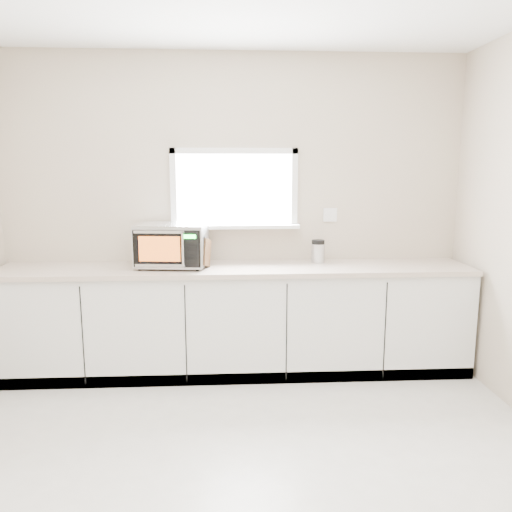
{
  "coord_description": "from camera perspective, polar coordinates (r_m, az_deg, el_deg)",
  "views": [
    {
      "loc": [
        -0.06,
        -2.39,
        1.73
      ],
      "look_at": [
        0.16,
        1.55,
        1.03
      ],
      "focal_mm": 35.0,
      "sensor_mm": 36.0,
      "label": 1
    }
  ],
  "objects": [
    {
      "name": "ground",
      "position": [
        2.95,
        -1.64,
        -25.85
      ],
      "size": [
        4.0,
        4.0,
        0.0
      ],
      "primitive_type": "plane",
      "color": "beige",
      "rests_on": "ground"
    },
    {
      "name": "back_wall",
      "position": [
        4.4,
        -2.47,
        5.24
      ],
      "size": [
        4.0,
        0.17,
        2.7
      ],
      "color": "beige",
      "rests_on": "ground"
    },
    {
      "name": "cabinets",
      "position": [
        4.29,
        -2.33,
        -7.48
      ],
      "size": [
        3.92,
        0.6,
        0.88
      ],
      "primitive_type": "cube",
      "color": "silver",
      "rests_on": "ground"
    },
    {
      "name": "countertop",
      "position": [
        4.16,
        -2.37,
        -1.48
      ],
      "size": [
        3.92,
        0.64,
        0.04
      ],
      "primitive_type": "cube",
      "color": "#B5A995",
      "rests_on": "cabinets"
    },
    {
      "name": "microwave",
      "position": [
        4.18,
        -9.56,
        1.32
      ],
      "size": [
        0.6,
        0.5,
        0.36
      ],
      "rotation": [
        0.0,
        0.0,
        -0.1
      ],
      "color": "black",
      "rests_on": "countertop"
    },
    {
      "name": "knife_block",
      "position": [
        4.1,
        -6.19,
        0.45
      ],
      "size": [
        0.15,
        0.23,
        0.31
      ],
      "rotation": [
        0.0,
        0.0,
        -0.25
      ],
      "color": "#442C18",
      "rests_on": "countertop"
    },
    {
      "name": "cutting_board",
      "position": [
        4.42,
        -10.79,
        1.29
      ],
      "size": [
        0.31,
        0.07,
        0.3
      ],
      "primitive_type": "cylinder",
      "rotation": [
        1.4,
        0.0,
        0.0
      ],
      "color": "#A78140",
      "rests_on": "countertop"
    },
    {
      "name": "coffee_grinder",
      "position": [
        4.36,
        7.1,
        0.56
      ],
      "size": [
        0.13,
        0.13,
        0.2
      ],
      "rotation": [
        0.0,
        0.0,
        -0.12
      ],
      "color": "#B6B8BD",
      "rests_on": "countertop"
    }
  ]
}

